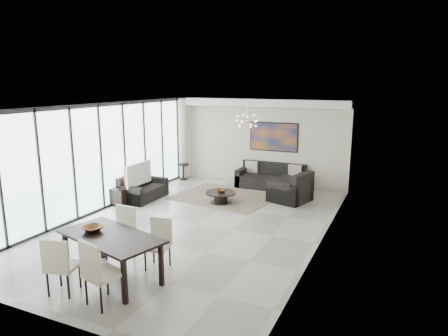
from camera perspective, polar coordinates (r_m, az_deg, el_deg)
The scene contains 20 objects.
room_shell at distance 9.41m, azimuth -1.39°, elevation -0.07°, with size 6.00×9.00×2.90m.
window_wall at distance 11.23m, azimuth -16.82°, elevation 1.52°, with size 0.37×8.95×2.90m.
soffit at distance 13.36m, azimuth 4.93°, elevation 9.25°, with size 5.98×0.40×0.26m, color white.
painting at distance 13.47m, azimuth 7.09°, elevation 4.43°, with size 1.68×0.04×0.98m, color #B46119.
chandelier at distance 11.60m, azimuth 3.28°, elevation 6.75°, with size 0.66×0.66×0.71m.
rug at distance 12.22m, azimuth 0.06°, elevation -4.16°, with size 2.88×2.21×0.01m, color black.
coffee_table at distance 11.64m, azimuth -0.46°, elevation -4.11°, with size 0.90×0.90×0.32m.
bowl_coffee at distance 11.57m, azimuth -0.40°, elevation -3.31°, with size 0.25×0.25×0.08m, color brown.
sofa_main at distance 13.33m, azimuth 6.71°, elevation -1.67°, with size 2.21×0.90×0.80m.
loveseat at distance 12.24m, azimuth -11.58°, elevation -3.19°, with size 0.84×1.49×0.74m.
armchair at distance 11.90m, azimuth 9.59°, elevation -3.29°, with size 1.26×1.29×0.89m.
side_table at distance 14.40m, azimuth -5.83°, elevation -0.13°, with size 0.42×0.42×0.58m.
tv_console at distance 12.21m, azimuth -12.95°, elevation -3.33°, with size 0.44×1.56×0.49m, color black.
television at distance 11.97m, azimuth -12.53°, elevation -0.81°, with size 1.13×0.15×0.65m, color gray.
dining_table at distance 7.40m, azimuth -15.86°, elevation -9.82°, with size 2.15×1.46×0.82m.
dining_chair_sw at distance 7.17m, azimuth -22.50°, elevation -12.39°, with size 0.56×0.56×1.00m.
dining_chair_se at distance 6.62m, azimuth -17.70°, elevation -13.62°, with size 0.61×0.61×1.09m.
dining_chair_nw at distance 8.26m, azimuth -14.27°, elevation -8.37°, with size 0.52×0.52×1.04m.
dining_chair_ne at distance 7.73m, azimuth -9.23°, elevation -10.05°, with size 0.49×0.49×0.94m.
bowl_dining at distance 7.64m, azimuth -18.26°, elevation -8.22°, with size 0.37×0.37×0.09m, color brown.
Camera 1 is at (4.48, -8.27, 3.45)m, focal length 32.00 mm.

